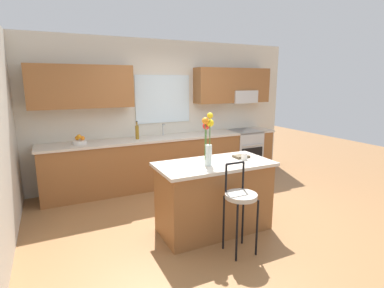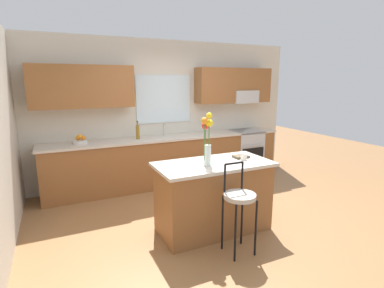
% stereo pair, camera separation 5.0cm
% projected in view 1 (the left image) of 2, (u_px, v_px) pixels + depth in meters
% --- Properties ---
extents(ground_plane, '(14.00, 14.00, 0.00)m').
position_uv_depth(ground_plane, '(213.00, 218.00, 4.27)').
color(ground_plane, olive).
extents(back_wall_assembly, '(5.60, 0.50, 2.70)m').
position_uv_depth(back_wall_assembly, '(165.00, 104.00, 5.72)').
color(back_wall_assembly, beige).
rests_on(back_wall_assembly, ground).
extents(counter_run, '(4.56, 0.64, 0.92)m').
position_uv_depth(counter_run, '(169.00, 160.00, 5.67)').
color(counter_run, brown).
rests_on(counter_run, ground).
extents(sink_faucet, '(0.02, 0.13, 0.23)m').
position_uv_depth(sink_faucet, '(163.00, 128.00, 5.65)').
color(sink_faucet, '#B7BABC').
rests_on(sink_faucet, counter_run).
extents(oven_range, '(0.60, 0.64, 0.92)m').
position_uv_depth(oven_range, '(244.00, 151.00, 6.38)').
color(oven_range, '#B7BABC').
rests_on(oven_range, ground).
extents(kitchen_island, '(1.49, 0.75, 0.92)m').
position_uv_depth(kitchen_island, '(214.00, 196.00, 3.87)').
color(kitchen_island, brown).
rests_on(kitchen_island, ground).
extents(bar_stool_near, '(0.36, 0.36, 1.04)m').
position_uv_depth(bar_stool_near, '(240.00, 200.00, 3.32)').
color(bar_stool_near, black).
rests_on(bar_stool_near, ground).
extents(flower_vase, '(0.16, 0.16, 0.65)m').
position_uv_depth(flower_vase, '(208.00, 138.00, 3.59)').
color(flower_vase, silver).
rests_on(flower_vase, kitchen_island).
extents(mug_ceramic, '(0.08, 0.08, 0.09)m').
position_uv_depth(mug_ceramic, '(244.00, 156.00, 3.91)').
color(mug_ceramic, silver).
rests_on(mug_ceramic, kitchen_island).
extents(cookbook, '(0.20, 0.15, 0.03)m').
position_uv_depth(cookbook, '(241.00, 156.00, 4.03)').
color(cookbook, brown).
rests_on(cookbook, kitchen_island).
extents(fruit_bowl_oranges, '(0.24, 0.24, 0.16)m').
position_uv_depth(fruit_bowl_oranges, '(79.00, 141.00, 4.90)').
color(fruit_bowl_oranges, silver).
rests_on(fruit_bowl_oranges, counter_run).
extents(bottle_olive_oil, '(0.06, 0.06, 0.33)m').
position_uv_depth(bottle_olive_oil, '(137.00, 132.00, 5.29)').
color(bottle_olive_oil, olive).
rests_on(bottle_olive_oil, counter_run).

